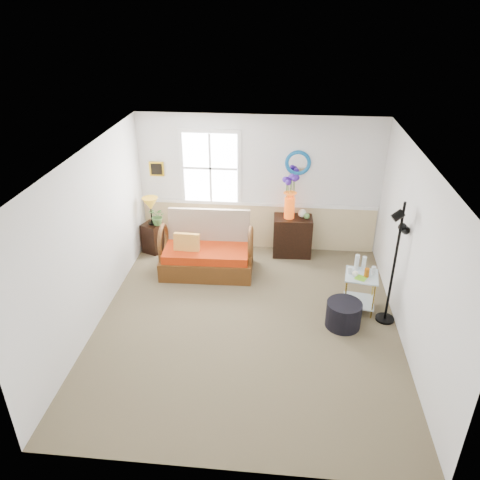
# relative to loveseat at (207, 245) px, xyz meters

# --- Properties ---
(floor) EXTENTS (4.50, 5.00, 0.01)m
(floor) POSITION_rel_loveseat_xyz_m (0.84, -1.46, -0.52)
(floor) COLOR brown
(floor) RESTS_ON ground
(ceiling) EXTENTS (4.50, 5.00, 0.01)m
(ceiling) POSITION_rel_loveseat_xyz_m (0.84, -1.46, 2.08)
(ceiling) COLOR white
(ceiling) RESTS_ON walls
(walls) EXTENTS (4.51, 5.01, 2.60)m
(walls) POSITION_rel_loveseat_xyz_m (0.84, -1.46, 0.78)
(walls) COLOR white
(walls) RESTS_ON floor
(wainscot) EXTENTS (4.46, 0.02, 0.90)m
(wainscot) POSITION_rel_loveseat_xyz_m (0.84, 1.02, -0.07)
(wainscot) COLOR #C9B482
(wainscot) RESTS_ON walls
(chair_rail) EXTENTS (4.46, 0.04, 0.06)m
(chair_rail) POSITION_rel_loveseat_xyz_m (0.84, 1.01, 0.40)
(chair_rail) COLOR white
(chair_rail) RESTS_ON walls
(window) EXTENTS (1.14, 0.06, 1.44)m
(window) POSITION_rel_loveseat_xyz_m (-0.06, 1.01, 1.08)
(window) COLOR white
(window) RESTS_ON walls
(picture) EXTENTS (0.28, 0.03, 0.28)m
(picture) POSITION_rel_loveseat_xyz_m (-1.08, 1.02, 1.03)
(picture) COLOR #C29317
(picture) RESTS_ON walls
(mirror) EXTENTS (0.47, 0.07, 0.47)m
(mirror) POSITION_rel_loveseat_xyz_m (1.54, 1.02, 1.23)
(mirror) COLOR #116FA9
(mirror) RESTS_ON walls
(loveseat) EXTENTS (1.63, 0.95, 1.05)m
(loveseat) POSITION_rel_loveseat_xyz_m (0.00, 0.00, 0.00)
(loveseat) COLOR brown
(loveseat) RESTS_ON floor
(throw_pillow) EXTENTS (0.45, 0.13, 0.45)m
(throw_pillow) POSITION_rel_loveseat_xyz_m (-0.33, -0.12, 0.04)
(throw_pillow) COLOR #CB6E18
(throw_pillow) RESTS_ON loveseat
(lamp_stand) EXTENTS (0.43, 0.43, 0.58)m
(lamp_stand) POSITION_rel_loveseat_xyz_m (-1.17, 0.64, -0.23)
(lamp_stand) COLOR black
(lamp_stand) RESTS_ON floor
(table_lamp) EXTENTS (0.41, 0.41, 0.54)m
(table_lamp) POSITION_rel_loveseat_xyz_m (-1.15, 0.63, 0.33)
(table_lamp) COLOR #B4801A
(table_lamp) RESTS_ON lamp_stand
(potted_plant) EXTENTS (0.45, 0.46, 0.27)m
(potted_plant) POSITION_rel_loveseat_xyz_m (-1.03, 0.63, 0.19)
(potted_plant) COLOR #477338
(potted_plant) RESTS_ON lamp_stand
(cabinet) EXTENTS (0.73, 0.48, 0.77)m
(cabinet) POSITION_rel_loveseat_xyz_m (1.51, 0.80, -0.14)
(cabinet) COLOR black
(cabinet) RESTS_ON floor
(flower_vase) EXTENTS (0.30, 0.30, 0.83)m
(flower_vase) POSITION_rel_loveseat_xyz_m (1.42, 0.79, 0.66)
(flower_vase) COLOR #D2450C
(flower_vase) RESTS_ON cabinet
(side_table) EXTENTS (0.56, 0.56, 0.62)m
(side_table) POSITION_rel_loveseat_xyz_m (2.55, -0.90, -0.21)
(side_table) COLOR gold
(side_table) RESTS_ON floor
(tabletop_items) EXTENTS (0.54, 0.54, 0.24)m
(tabletop_items) POSITION_rel_loveseat_xyz_m (2.55, -0.85, 0.22)
(tabletop_items) COLOR silver
(tabletop_items) RESTS_ON side_table
(floor_lamp) EXTENTS (0.35, 0.35, 1.96)m
(floor_lamp) POSITION_rel_loveseat_xyz_m (2.94, -1.16, 0.45)
(floor_lamp) COLOR black
(floor_lamp) RESTS_ON floor
(ottoman) EXTENTS (0.67, 0.67, 0.40)m
(ottoman) POSITION_rel_loveseat_xyz_m (2.27, -1.36, -0.32)
(ottoman) COLOR black
(ottoman) RESTS_ON floor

